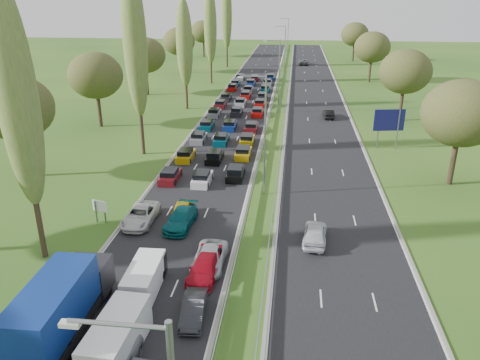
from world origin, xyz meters
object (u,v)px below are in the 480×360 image
(near_car_2, at_px, (141,215))
(info_sign, at_px, (100,208))
(white_van_rear, at_px, (145,277))
(direction_sign, at_px, (389,122))
(blue_lorry, at_px, (62,305))
(white_van_front, at_px, (118,335))

(near_car_2, relative_size, info_sign, 2.53)
(near_car_2, relative_size, white_van_rear, 1.09)
(white_van_rear, height_order, direction_sign, direction_sign)
(near_car_2, relative_size, direction_sign, 1.02)
(near_car_2, height_order, blue_lorry, blue_lorry)
(blue_lorry, xyz_separation_m, info_sign, (-3.59, 14.24, -0.69))
(blue_lorry, relative_size, info_sign, 4.49)
(direction_sign, bearing_deg, white_van_front, -118.18)
(white_van_rear, bearing_deg, blue_lorry, -126.37)
(blue_lorry, bearing_deg, info_sign, 102.94)
(near_car_2, bearing_deg, blue_lorry, -89.28)
(white_van_front, distance_m, direction_sign, 45.57)
(white_van_front, xyz_separation_m, white_van_rear, (-0.33, 5.99, -0.15))
(near_car_2, distance_m, blue_lorry, 14.62)
(white_van_front, height_order, info_sign, white_van_front)
(white_van_rear, distance_m, info_sign, 11.66)
(white_van_rear, xyz_separation_m, direction_sign, (21.82, 34.12, 2.56))
(blue_lorry, relative_size, direction_sign, 1.81)
(near_car_2, relative_size, blue_lorry, 0.56)
(white_van_front, bearing_deg, blue_lorry, 166.32)
(near_car_2, xyz_separation_m, info_sign, (-3.53, -0.33, 0.61))
(white_van_rear, distance_m, direction_sign, 40.58)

